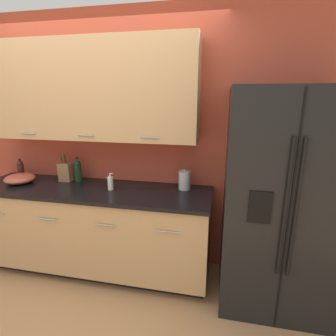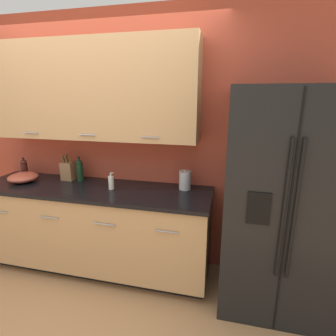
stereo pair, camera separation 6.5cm
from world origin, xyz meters
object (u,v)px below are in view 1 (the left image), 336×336
at_px(oil_bottle, 21,169).
at_px(mixing_bowl, 20,179).
at_px(steel_canister, 184,180).
at_px(soap_dispenser, 110,183).
at_px(wine_bottle, 78,170).
at_px(knife_block, 66,171).
at_px(refrigerator, 278,202).

bearing_deg(oil_bottle, mixing_bowl, -53.72).
bearing_deg(oil_bottle, steel_canister, 0.12).
xyz_separation_m(soap_dispenser, steel_canister, (0.70, 0.16, 0.02)).
height_order(wine_bottle, mixing_bowl, wine_bottle).
xyz_separation_m(knife_block, soap_dispenser, (0.58, -0.16, -0.04)).
height_order(knife_block, wine_bottle, knife_block).
distance_m(wine_bottle, oil_bottle, 0.69).
relative_size(refrigerator, mixing_bowl, 6.22).
relative_size(refrigerator, oil_bottle, 8.60).
distance_m(refrigerator, soap_dispenser, 1.53).
distance_m(wine_bottle, soap_dispenser, 0.48).
relative_size(knife_block, mixing_bowl, 0.98).
xyz_separation_m(wine_bottle, oil_bottle, (-0.69, -0.01, -0.02)).
height_order(wine_bottle, soap_dispenser, wine_bottle).
xyz_separation_m(soap_dispenser, mixing_bowl, (-1.01, -0.01, -0.02)).
xyz_separation_m(knife_block, wine_bottle, (0.14, 0.01, 0.02)).
bearing_deg(knife_block, soap_dispenser, -15.68).
relative_size(knife_block, wine_bottle, 1.11).
xyz_separation_m(refrigerator, wine_bottle, (-1.97, 0.23, 0.10)).
bearing_deg(steel_canister, wine_bottle, 179.63).
bearing_deg(wine_bottle, mixing_bowl, -162.72).
bearing_deg(mixing_bowl, refrigerator, -1.15).
relative_size(refrigerator, soap_dispenser, 11.02).
distance_m(refrigerator, steel_canister, 0.86).
xyz_separation_m(knife_block, oil_bottle, (-0.55, -0.00, -0.00)).
height_order(refrigerator, wine_bottle, refrigerator).
xyz_separation_m(refrigerator, oil_bottle, (-2.66, 0.22, 0.08)).
height_order(refrigerator, soap_dispenser, refrigerator).
height_order(soap_dispenser, steel_canister, steel_canister).
xyz_separation_m(steel_canister, mixing_bowl, (-1.71, -0.17, -0.04)).
distance_m(knife_block, soap_dispenser, 0.60).
bearing_deg(mixing_bowl, knife_block, 21.42).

